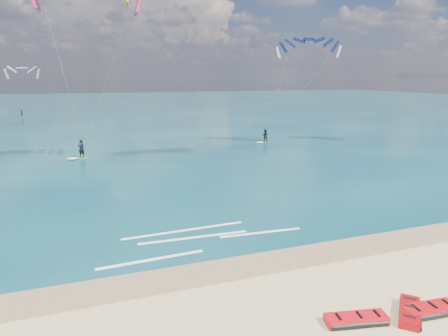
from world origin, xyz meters
The scene contains 9 objects.
ground centered at (0.00, 40.00, 0.00)m, with size 320.00×320.00×0.00m, color tan.
wet_sand_strip centered at (0.00, 3.00, 0.00)m, with size 320.00×2.40×0.01m, color brown.
sea centered at (0.00, 104.00, 0.02)m, with size 320.00×200.00×0.04m, color #0B2E40.
packed_kite_left centered at (2.31, -2.52, 0.00)m, with size 2.43×0.99×0.36m, color red, non-canonical shape.
packed_kite_mid centered at (5.29, -2.97, 0.00)m, with size 2.31×1.07×0.39m, color red, non-canonical shape.
packed_kite_right centered at (4.45, -2.82, 0.00)m, with size 2.21×1.02×0.37m, color #A8070B, non-canonical shape.
kitesurfer_main centered at (-5.74, 28.76, 9.76)m, with size 9.60×7.88×18.64m.
kitesurfer_far centered at (18.34, 32.32, 7.55)m, with size 9.80×7.77×14.46m.
shoreline_foam centered at (-1.00, 6.72, 0.04)m, with size 11.44×3.61×0.01m.
Camera 1 is at (-6.51, -12.88, 8.70)m, focal length 32.00 mm.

